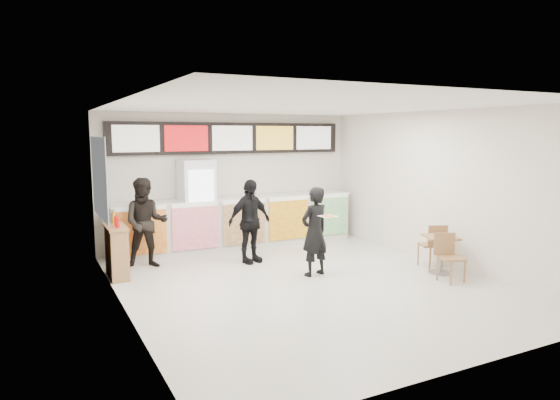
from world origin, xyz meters
TOP-DOWN VIEW (x-y plane):
  - floor at (0.00, 0.00)m, footprint 7.00×7.00m
  - ceiling at (0.00, 0.00)m, footprint 7.00×7.00m
  - wall_back at (0.00, 3.50)m, footprint 6.00×0.00m
  - wall_left at (-3.00, 0.00)m, footprint 0.00×7.00m
  - wall_right at (3.00, 0.00)m, footprint 0.00×7.00m
  - service_counter at (0.00, 3.09)m, footprint 5.56×0.77m
  - menu_board at (0.00, 3.41)m, footprint 5.50×0.14m
  - drinks_fridge at (-0.93, 3.11)m, footprint 0.70×0.67m
  - mirror_panel at (-2.99, 2.45)m, footprint 0.01×2.00m
  - customer_main at (0.39, 0.39)m, footprint 0.66×0.51m
  - customer_left at (-2.20, 2.32)m, footprint 0.98×0.84m
  - customer_mid at (-0.29, 1.75)m, footprint 1.04×0.63m
  - pizza_slice at (0.39, -0.06)m, footprint 0.36×0.36m
  - cafe_table at (2.50, -0.56)m, footprint 0.94×1.46m
  - condiment_ledge at (-2.82, 1.86)m, footprint 0.34×0.84m

SIDE VIEW (x-z plane):
  - floor at x=0.00m, z-range 0.00..0.00m
  - condiment_ledge at x=-2.82m, z-range -0.08..1.03m
  - cafe_table at x=2.50m, z-range 0.07..0.90m
  - service_counter at x=0.00m, z-range 0.00..1.14m
  - customer_main at x=0.39m, z-range 0.00..1.61m
  - customer_mid at x=-0.29m, z-range 0.00..1.66m
  - customer_left at x=-2.20m, z-range 0.00..1.73m
  - drinks_fridge at x=-0.93m, z-range 0.00..2.00m
  - pizza_slice at x=0.39m, z-range 1.15..1.17m
  - wall_back at x=0.00m, z-range -1.50..4.50m
  - wall_left at x=-3.00m, z-range -2.00..5.00m
  - wall_right at x=3.00m, z-range -2.00..5.00m
  - mirror_panel at x=-2.99m, z-range 1.00..2.50m
  - menu_board at x=0.00m, z-range 2.10..2.80m
  - ceiling at x=0.00m, z-range 3.00..3.00m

